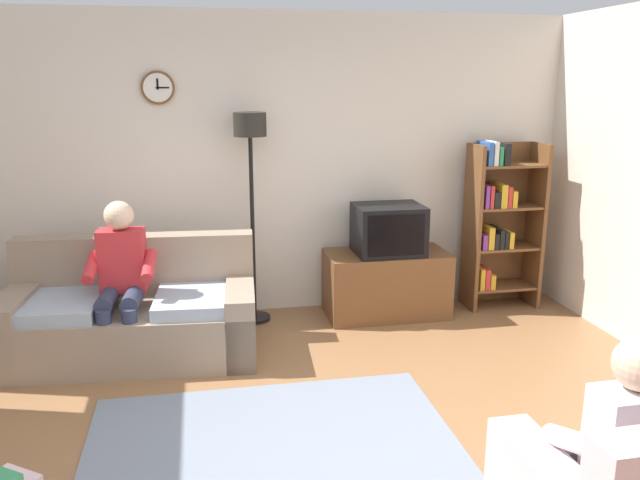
{
  "coord_description": "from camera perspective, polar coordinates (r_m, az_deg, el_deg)",
  "views": [
    {
      "loc": [
        -0.59,
        -3.09,
        2.11
      ],
      "look_at": [
        0.22,
        1.14,
        1.02
      ],
      "focal_mm": 35.65,
      "sensor_mm": 36.0,
      "label": 1
    }
  ],
  "objects": [
    {
      "name": "person_in_right_armchair",
      "position": [
        3.11,
        24.98,
        -16.19
      ],
      "size": [
        0.52,
        0.54,
        1.12
      ],
      "color": "silver",
      "rests_on": "ground_plane"
    },
    {
      "name": "ground_plane",
      "position": [
        3.78,
        0.02,
        -19.71
      ],
      "size": [
        12.0,
        12.0,
        0.0
      ],
      "primitive_type": "plane",
      "color": "#8C603D"
    },
    {
      "name": "person_on_couch",
      "position": [
        4.98,
        -17.45,
        -2.97
      ],
      "size": [
        0.53,
        0.56,
        1.24
      ],
      "color": "red",
      "rests_on": "ground_plane"
    },
    {
      "name": "tv",
      "position": [
        5.71,
        6.16,
        0.96
      ],
      "size": [
        0.6,
        0.49,
        0.44
      ],
      "color": "black",
      "rests_on": "tv_stand"
    },
    {
      "name": "couch",
      "position": [
        5.2,
        -16.48,
        -6.66
      ],
      "size": [
        1.96,
        1.01,
        0.9
      ],
      "color": "gray",
      "rests_on": "ground_plane"
    },
    {
      "name": "floor_lamp",
      "position": [
        5.5,
        -6.23,
        7.16
      ],
      "size": [
        0.28,
        0.28,
        1.85
      ],
      "color": "black",
      "rests_on": "ground_plane"
    },
    {
      "name": "back_wall_assembly",
      "position": [
        5.83,
        -4.96,
        6.6
      ],
      "size": [
        6.2,
        0.17,
        2.7
      ],
      "color": "silver",
      "rests_on": "ground_plane"
    },
    {
      "name": "bookshelf",
      "position": [
        6.2,
        15.69,
        1.68
      ],
      "size": [
        0.68,
        0.36,
        1.58
      ],
      "color": "brown",
      "rests_on": "ground_plane"
    },
    {
      "name": "tv_stand",
      "position": [
        5.87,
        5.96,
        -3.92
      ],
      "size": [
        1.1,
        0.56,
        0.6
      ],
      "color": "brown",
      "rests_on": "ground_plane"
    },
    {
      "name": "area_rug",
      "position": [
        3.9,
        -4.08,
        -18.58
      ],
      "size": [
        2.2,
        1.7,
        0.01
      ],
      "primitive_type": "cube",
      "color": "slate",
      "rests_on": "ground_plane"
    }
  ]
}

